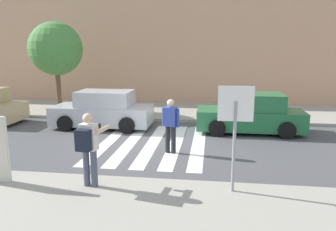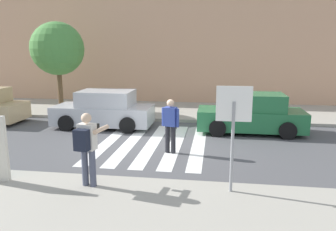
{
  "view_description": "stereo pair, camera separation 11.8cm",
  "coord_description": "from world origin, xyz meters",
  "px_view_note": "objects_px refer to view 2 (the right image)",
  "views": [
    {
      "loc": [
        2.02,
        -10.67,
        3.29
      ],
      "look_at": [
        0.6,
        -0.2,
        1.1
      ],
      "focal_mm": 35.0,
      "sensor_mm": 36.0,
      "label": 1
    },
    {
      "loc": [
        2.13,
        -10.66,
        3.29
      ],
      "look_at": [
        0.6,
        -0.2,
        1.1
      ],
      "focal_mm": 35.0,
      "sensor_mm": 36.0,
      "label": 2
    }
  ],
  "objects_px": {
    "parked_car_silver": "(104,110)",
    "parked_car_green": "(251,114)",
    "photographer_with_backpack": "(87,143)",
    "stop_sign": "(234,116)",
    "street_tree_west": "(58,49)",
    "pedestrian_crossing": "(170,123)"
  },
  "relations": [
    {
      "from": "parked_car_silver",
      "to": "parked_car_green",
      "type": "distance_m",
      "value": 6.03
    },
    {
      "from": "photographer_with_backpack",
      "to": "street_tree_west",
      "type": "relative_size",
      "value": 0.39
    },
    {
      "from": "photographer_with_backpack",
      "to": "stop_sign",
      "type": "bearing_deg",
      "value": 3.53
    },
    {
      "from": "stop_sign",
      "to": "pedestrian_crossing",
      "type": "xyz_separation_m",
      "value": [
        -1.77,
        2.93,
        -0.88
      ]
    },
    {
      "from": "photographer_with_backpack",
      "to": "parked_car_silver",
      "type": "distance_m",
      "value": 6.43
    },
    {
      "from": "stop_sign",
      "to": "parked_car_silver",
      "type": "xyz_separation_m",
      "value": [
        -5.0,
        5.97,
        -1.13
      ]
    },
    {
      "from": "photographer_with_backpack",
      "to": "street_tree_west",
      "type": "bearing_deg",
      "value": 119.54
    },
    {
      "from": "photographer_with_backpack",
      "to": "pedestrian_crossing",
      "type": "distance_m",
      "value": 3.46
    },
    {
      "from": "stop_sign",
      "to": "parked_car_green",
      "type": "relative_size",
      "value": 0.58
    },
    {
      "from": "parked_car_silver",
      "to": "parked_car_green",
      "type": "relative_size",
      "value": 1.0
    },
    {
      "from": "parked_car_silver",
      "to": "parked_car_green",
      "type": "xyz_separation_m",
      "value": [
        6.03,
        -0.0,
        0.0
      ]
    },
    {
      "from": "stop_sign",
      "to": "photographer_with_backpack",
      "type": "xyz_separation_m",
      "value": [
        -3.25,
        -0.2,
        -0.69
      ]
    },
    {
      "from": "parked_car_green",
      "to": "stop_sign",
      "type": "bearing_deg",
      "value": -99.76
    },
    {
      "from": "stop_sign",
      "to": "parked_car_silver",
      "type": "height_order",
      "value": "stop_sign"
    },
    {
      "from": "parked_car_silver",
      "to": "photographer_with_backpack",
      "type": "bearing_deg",
      "value": -74.15
    },
    {
      "from": "stop_sign",
      "to": "parked_car_green",
      "type": "bearing_deg",
      "value": 80.24
    },
    {
      "from": "photographer_with_backpack",
      "to": "pedestrian_crossing",
      "type": "relative_size",
      "value": 1.0
    },
    {
      "from": "parked_car_green",
      "to": "parked_car_silver",
      "type": "bearing_deg",
      "value": 180.0
    },
    {
      "from": "pedestrian_crossing",
      "to": "street_tree_west",
      "type": "xyz_separation_m",
      "value": [
        -6.36,
        5.49,
        2.26
      ]
    },
    {
      "from": "parked_car_green",
      "to": "street_tree_west",
      "type": "relative_size",
      "value": 0.93
    },
    {
      "from": "parked_car_green",
      "to": "street_tree_west",
      "type": "xyz_separation_m",
      "value": [
        -9.16,
        2.44,
        2.51
      ]
    },
    {
      "from": "photographer_with_backpack",
      "to": "pedestrian_crossing",
      "type": "xyz_separation_m",
      "value": [
        1.48,
        3.13,
        -0.19
      ]
    }
  ]
}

